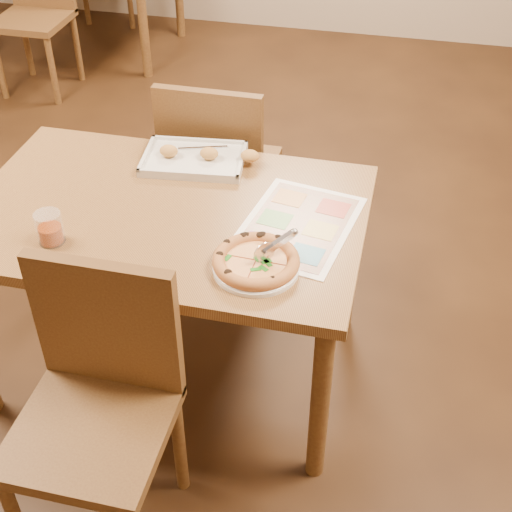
% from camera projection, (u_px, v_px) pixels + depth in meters
% --- Properties ---
extents(room, '(7.00, 7.00, 7.00)m').
position_uv_depth(room, '(147.00, 19.00, 1.93)').
color(room, '#351F0E').
rests_on(room, ground).
extents(dining_table, '(1.30, 0.85, 0.72)m').
position_uv_depth(dining_table, '(167.00, 231.00, 2.37)').
color(dining_table, olive).
rests_on(dining_table, ground).
extents(chair_near, '(0.42, 0.42, 0.47)m').
position_uv_depth(chair_near, '(99.00, 378.00, 1.96)').
color(chair_near, brown).
rests_on(chair_near, ground).
extents(chair_far, '(0.42, 0.42, 0.47)m').
position_uv_depth(chair_far, '(217.00, 157.00, 2.87)').
color(chair_far, brown).
rests_on(chair_far, ground).
extents(plate, '(0.27, 0.27, 0.01)m').
position_uv_depth(plate, '(256.00, 268.00, 2.08)').
color(plate, white).
rests_on(plate, dining_table).
extents(pizza, '(0.26, 0.26, 0.04)m').
position_uv_depth(pizza, '(256.00, 261.00, 2.07)').
color(pizza, '#D88B4A').
rests_on(pizza, plate).
extents(pizza_cutter, '(0.11, 0.10, 0.08)m').
position_uv_depth(pizza_cutter, '(275.00, 245.00, 2.05)').
color(pizza_cutter, silver).
rests_on(pizza_cutter, pizza).
extents(appetizer_tray, '(0.43, 0.28, 0.06)m').
position_uv_depth(appetizer_tray, '(197.00, 159.00, 2.54)').
color(appetizer_tray, silver).
rests_on(appetizer_tray, dining_table).
extents(glass_tumbler, '(0.08, 0.08, 0.10)m').
position_uv_depth(glass_tumbler, '(50.00, 230.00, 2.16)').
color(glass_tumbler, '#862F0A').
rests_on(glass_tumbler, dining_table).
extents(menu, '(0.40, 0.51, 0.00)m').
position_uv_depth(menu, '(297.00, 225.00, 2.25)').
color(menu, white).
rests_on(menu, dining_table).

